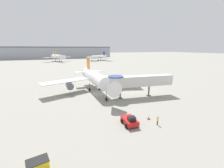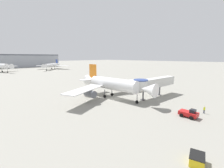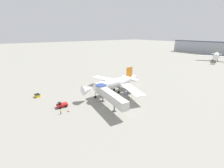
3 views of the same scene
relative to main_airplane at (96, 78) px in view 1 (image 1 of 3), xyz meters
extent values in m
plane|color=gray|center=(-0.84, -1.74, -4.26)|extent=(800.00, 800.00, 0.00)
cylinder|color=white|center=(0.01, -0.64, 0.14)|extent=(4.04, 16.93, 3.67)
cone|color=white|center=(0.27, -12.56, 0.14)|extent=(3.76, 4.12, 3.67)
cone|color=white|center=(-0.19, 9.07, 0.14)|extent=(3.79, 5.59, 3.67)
cube|color=white|center=(-8.98, 1.89, -0.50)|extent=(14.80, 8.67, 0.22)
cube|color=white|center=(8.89, 2.28, -0.50)|extent=(14.82, 8.14, 0.22)
cube|color=orange|center=(-0.19, 8.79, 3.45)|extent=(0.31, 3.44, 4.78)
cube|color=white|center=(-0.20, 9.34, 0.78)|extent=(9.71, 2.61, 0.18)
cylinder|color=#565960|center=(-7.82, 0.88, -1.76)|extent=(2.09, 3.48, 2.02)
cylinder|color=#565960|center=(7.78, 1.21, -1.76)|extent=(2.09, 3.48, 2.02)
cylinder|color=#4C4C51|center=(0.20, -9.27, -2.75)|extent=(0.18, 0.18, 2.11)
cylinder|color=black|center=(0.20, -9.27, -3.81)|extent=(0.28, 0.91, 0.90)
cylinder|color=#4C4C51|center=(-1.68, 1.43, -2.75)|extent=(0.22, 0.22, 2.11)
cylinder|color=black|center=(-1.68, 1.43, -3.81)|extent=(0.42, 0.91, 0.90)
cylinder|color=#4C4C51|center=(1.62, 1.50, -2.75)|extent=(0.22, 0.22, 2.11)
cylinder|color=black|center=(1.62, 1.50, -3.81)|extent=(0.42, 0.91, 0.90)
cube|color=silver|center=(11.42, -9.33, 0.27)|extent=(16.78, 4.52, 2.80)
cylinder|color=silver|center=(3.19, -8.36, 0.27)|extent=(3.90, 3.90, 2.80)
cylinder|color=navy|center=(3.19, -8.36, 1.82)|extent=(4.10, 4.10, 0.30)
cylinder|color=#56565B|center=(4.51, -8.52, -2.70)|extent=(0.44, 0.44, 3.13)
cube|color=#333338|center=(4.51, -8.52, -4.20)|extent=(1.10, 1.10, 0.12)
cylinder|color=#56565B|center=(13.07, -9.53, -2.70)|extent=(0.44, 0.44, 3.13)
cube|color=#333338|center=(13.07, -9.53, -4.20)|extent=(1.10, 1.10, 0.12)
cube|color=red|center=(-0.04, -22.44, -3.48)|extent=(2.30, 3.73, 0.79)
cube|color=black|center=(-0.10, -23.25, -2.73)|extent=(1.31, 1.08, 0.71)
cylinder|color=black|center=(-1.17, -23.36, -3.88)|extent=(0.38, 0.78, 0.76)
cylinder|color=black|center=(0.95, -23.49, -3.88)|extent=(0.38, 0.78, 0.76)
cylinder|color=black|center=(-1.04, -21.38, -3.88)|extent=(0.38, 0.78, 0.76)
cylinder|color=black|center=(1.08, -21.51, -3.88)|extent=(0.38, 0.78, 0.76)
cube|color=yellow|center=(-14.51, -27.72, -3.72)|extent=(2.48, 1.97, 1.09)
cube|color=black|center=(-14.51, -27.72, -3.13)|extent=(2.63, 2.09, 0.08)
cube|color=black|center=(12.81, -2.82, -4.24)|extent=(0.36, 0.36, 0.04)
cone|color=orange|center=(12.81, -2.82, -3.94)|extent=(0.25, 0.25, 0.57)
cylinder|color=white|center=(12.81, -2.82, -3.87)|extent=(0.14, 0.14, 0.07)
cube|color=black|center=(4.39, -21.96, -4.24)|extent=(0.50, 0.50, 0.04)
cone|color=orange|center=(4.39, -21.96, -3.83)|extent=(0.34, 0.34, 0.78)
cylinder|color=white|center=(4.39, -21.96, -3.73)|extent=(0.19, 0.19, 0.09)
cylinder|color=#1E2338|center=(4.55, -24.31, -3.86)|extent=(0.12, 0.12, 0.81)
cylinder|color=#1E2338|center=(4.52, -24.48, -3.86)|extent=(0.12, 0.12, 0.81)
cube|color=#D1E019|center=(4.53, -24.40, -3.13)|extent=(0.24, 0.35, 0.64)
sphere|color=tan|center=(4.53, -24.40, -2.70)|extent=(0.22, 0.22, 0.22)
cylinder|color=white|center=(34.53, 114.92, 0.02)|extent=(21.16, 19.84, 3.47)
cone|color=white|center=(22.69, 104.04, 0.02)|extent=(5.16, 5.14, 3.47)
cone|color=white|center=(44.83, 124.38, 0.02)|extent=(6.18, 6.08, 3.47)
cube|color=white|center=(30.65, 123.57, -0.59)|extent=(15.37, 11.95, 0.22)
cube|color=white|center=(42.82, 110.32, -0.59)|extent=(11.07, 15.51, 0.22)
cube|color=navy|center=(44.64, 124.21, 3.14)|extent=(3.47, 3.22, 4.51)
cube|color=white|center=(45.02, 124.56, 0.63)|extent=(9.00, 9.40, 0.18)
cylinder|color=#4C4C51|center=(25.51, 106.63, -2.71)|extent=(0.18, 0.18, 1.99)
cylinder|color=black|center=(25.51, 106.63, -3.71)|extent=(0.99, 0.94, 1.10)
cylinder|color=#4C4C51|center=(35.82, 118.23, -2.71)|extent=(0.22, 0.22, 1.99)
cylinder|color=black|center=(35.82, 118.23, -3.71)|extent=(1.08, 1.04, 1.10)
cylinder|color=#4C4C51|center=(37.93, 115.93, -2.71)|extent=(0.22, 0.22, 1.99)
cylinder|color=black|center=(37.93, 115.93, -3.71)|extent=(1.08, 1.04, 1.10)
cylinder|color=white|center=(-6.45, 118.70, 0.80)|extent=(9.21, 16.30, 4.20)
cone|color=white|center=(-2.50, 107.49, 0.80)|extent=(5.49, 5.75, 4.20)
cone|color=white|center=(-9.56, 127.53, 0.80)|extent=(6.05, 7.33, 4.20)
cube|color=white|center=(-14.92, 118.22, 0.07)|extent=(12.21, 10.74, 0.22)
cube|color=white|center=(0.45, 123.63, 0.07)|extent=(12.20, 4.57, 0.22)
cube|color=gold|center=(-9.46, 127.24, 4.58)|extent=(1.38, 3.35, 5.46)
cube|color=white|center=(-9.66, 127.83, 1.53)|extent=(8.57, 5.03, 0.18)
cylinder|color=#4C4C51|center=(-3.66, 110.78, -2.50)|extent=(0.18, 0.18, 2.41)
cylinder|color=black|center=(-3.66, 110.78, -3.71)|extent=(0.61, 1.12, 1.10)
cylinder|color=#4C4C51|center=(-8.88, 119.93, -2.50)|extent=(0.22, 0.22, 2.41)
cylinder|color=black|center=(-8.88, 119.93, -3.71)|extent=(0.74, 1.17, 1.10)
cylinder|color=#4C4C51|center=(-5.32, 121.19, -2.50)|extent=(0.22, 0.22, 2.41)
cylinder|color=black|center=(-5.32, 121.19, -3.71)|extent=(0.74, 1.17, 1.10)
cube|color=#999EA8|center=(-4.85, 173.26, 2.80)|extent=(143.47, 19.93, 14.13)
cube|color=#4C515B|center=(-4.85, 173.26, 10.47)|extent=(143.47, 20.33, 1.20)
camera|label=1|loc=(-11.97, -44.05, 9.12)|focal=24.00mm
camera|label=2|loc=(-33.05, -31.26, 8.40)|focal=24.00mm
camera|label=3|loc=(48.18, -35.78, 20.30)|focal=24.00mm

